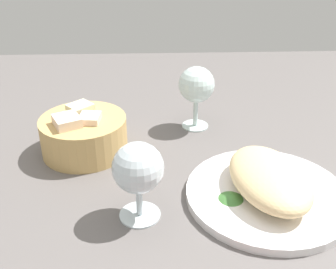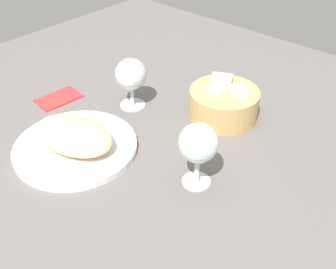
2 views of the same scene
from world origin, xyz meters
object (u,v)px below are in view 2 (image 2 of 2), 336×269
at_px(plate, 76,147).
at_px(wine_glass_near, 198,145).
at_px(bread_basket, 224,102).
at_px(wine_glass_far, 131,76).
at_px(folded_napkin, 59,98).

xyz_separation_m(plate, wine_glass_near, (0.26, 0.09, 0.09)).
distance_m(bread_basket, wine_glass_far, 0.23).
xyz_separation_m(bread_basket, wine_glass_far, (-0.20, -0.11, 0.04)).
distance_m(plate, wine_glass_far, 0.22).
bearing_deg(wine_glass_near, wine_glass_far, 158.77).
bearing_deg(bread_basket, wine_glass_near, -66.94).
distance_m(wine_glass_far, folded_napkin, 0.21).
bearing_deg(bread_basket, folded_napkin, -149.22).
height_order(plate, bread_basket, bread_basket).
height_order(wine_glass_far, folded_napkin, wine_glass_far).
distance_m(bread_basket, wine_glass_near, 0.25).
bearing_deg(bread_basket, wine_glass_far, -150.73).
bearing_deg(plate, bread_basket, 62.87).
bearing_deg(bread_basket, plate, -117.13).
bearing_deg(wine_glass_far, wine_glass_near, -21.23).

